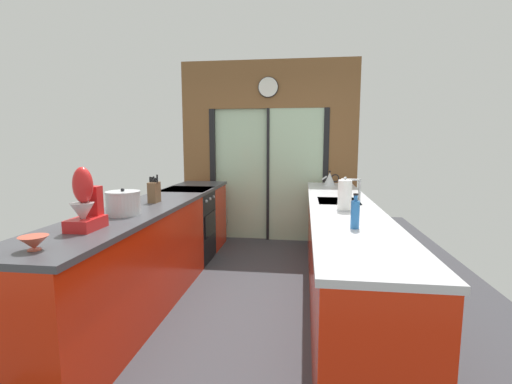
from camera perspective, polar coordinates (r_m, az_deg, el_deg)
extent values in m
cube|color=#38383D|center=(4.03, -0.76, -14.16)|extent=(5.04, 7.60, 0.02)
cube|color=brown|center=(5.59, 1.99, 16.56)|extent=(2.64, 0.08, 0.70)
cube|color=#B2D1AD|center=(5.62, -2.32, 2.72)|extent=(0.80, 0.02, 2.00)
cube|color=#B2D1AD|center=(5.50, 6.26, 2.56)|extent=(0.80, 0.02, 2.00)
cube|color=black|center=(5.70, -6.72, 2.73)|extent=(0.08, 0.10, 2.00)
cube|color=black|center=(5.53, 10.83, 2.50)|extent=(0.08, 0.10, 2.00)
cube|color=black|center=(5.55, 1.92, 2.65)|extent=(0.04, 0.10, 2.00)
cube|color=brown|center=(5.76, -9.14, 2.75)|extent=(0.42, 0.08, 2.00)
cube|color=brown|center=(5.55, 13.41, 2.44)|extent=(0.42, 0.08, 2.00)
cylinder|color=white|center=(5.52, 1.92, 16.14)|extent=(0.28, 0.03, 0.28)
torus|color=black|center=(5.52, 1.92, 16.14)|extent=(0.30, 0.02, 0.30)
cube|color=red|center=(3.31, -19.39, -11.31)|extent=(0.58, 2.55, 0.88)
cube|color=red|center=(5.29, -8.56, -3.82)|extent=(0.58, 0.65, 0.88)
cube|color=#3D3D42|center=(3.75, -15.39, -1.66)|extent=(0.62, 3.80, 0.04)
cube|color=red|center=(3.58, 13.28, -9.61)|extent=(0.58, 3.80, 0.88)
cube|color=#BCBCC1|center=(3.47, 13.52, -2.33)|extent=(0.62, 3.80, 0.04)
cube|color=#B7BABC|center=(3.71, 12.82, -1.73)|extent=(0.40, 0.48, 0.05)
cylinder|color=#B7BABC|center=(3.72, 15.95, 0.29)|extent=(0.02, 0.02, 0.22)
cylinder|color=#B7BABC|center=(3.70, 14.63, 1.87)|extent=(0.18, 0.02, 0.02)
cube|color=black|center=(4.71, -10.67, -5.33)|extent=(0.58, 0.60, 0.88)
cube|color=black|center=(4.61, -7.19, -5.00)|extent=(0.01, 0.48, 0.28)
cube|color=black|center=(4.62, -10.82, 0.30)|extent=(0.58, 0.60, 0.03)
cylinder|color=#B7BABC|center=(4.38, -7.80, -1.43)|extent=(0.02, 0.04, 0.04)
cylinder|color=#B7BABC|center=(4.55, -7.20, -1.08)|extent=(0.02, 0.04, 0.04)
cylinder|color=#B7BABC|center=(4.73, -6.65, -0.74)|extent=(0.02, 0.04, 0.04)
cylinder|color=#BC4C38|center=(2.31, -31.46, -7.73)|extent=(0.07, 0.07, 0.01)
cone|color=#BC4C38|center=(2.30, -31.53, -6.78)|extent=(0.15, 0.15, 0.07)
cube|color=brown|center=(3.64, -15.71, -0.05)|extent=(0.08, 0.14, 0.20)
cylinder|color=black|center=(3.64, -16.30, 1.83)|extent=(0.02, 0.02, 0.06)
cylinder|color=black|center=(3.63, -16.04, 1.81)|extent=(0.02, 0.02, 0.06)
cylinder|color=black|center=(3.63, -15.78, 1.85)|extent=(0.02, 0.02, 0.07)
cylinder|color=black|center=(3.62, -15.51, 1.75)|extent=(0.02, 0.02, 0.05)
cylinder|color=black|center=(3.61, -15.26, 1.99)|extent=(0.02, 0.02, 0.08)
cube|color=red|center=(2.68, -25.12, -4.53)|extent=(0.17, 0.26, 0.08)
cube|color=red|center=(2.74, -24.16, -1.24)|extent=(0.10, 0.08, 0.20)
ellipsoid|color=red|center=(2.63, -25.56, 0.98)|extent=(0.13, 0.12, 0.24)
cone|color=#B7BABC|center=(2.64, -25.57, -2.96)|extent=(0.15, 0.15, 0.13)
cylinder|color=#B7BABC|center=(3.10, -20.13, -1.74)|extent=(0.26, 0.26, 0.18)
cylinder|color=#B7BABC|center=(3.08, -20.21, 0.00)|extent=(0.27, 0.27, 0.01)
sphere|color=black|center=(3.08, -20.23, 0.30)|extent=(0.03, 0.03, 0.03)
cone|color=#B7BABC|center=(5.04, 11.48, 2.06)|extent=(0.16, 0.16, 0.17)
sphere|color=black|center=(5.03, 11.51, 3.17)|extent=(0.03, 0.03, 0.03)
cylinder|color=#B7BABC|center=(5.04, 10.69, 2.17)|extent=(0.08, 0.02, 0.07)
torus|color=black|center=(5.05, 12.33, 2.14)|extent=(0.11, 0.01, 0.11)
cylinder|color=#286BB7|center=(2.53, 15.30, -3.48)|extent=(0.06, 0.06, 0.19)
cylinder|color=#286BB7|center=(2.51, 15.39, -0.92)|extent=(0.03, 0.03, 0.04)
cylinder|color=black|center=(2.51, 15.41, -0.36)|extent=(0.03, 0.03, 0.01)
cylinder|color=#B7BABC|center=(3.19, 13.68, -2.75)|extent=(0.13, 0.13, 0.01)
cylinder|color=white|center=(3.17, 13.76, -0.42)|extent=(0.12, 0.12, 0.25)
sphere|color=#B7BABC|center=(3.15, 13.84, 2.09)|extent=(0.03, 0.03, 0.03)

